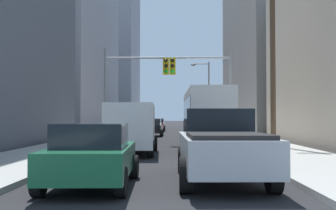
{
  "coord_description": "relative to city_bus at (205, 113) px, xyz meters",
  "views": [
    {
      "loc": [
        0.41,
        -3.39,
        1.66
      ],
      "look_at": [
        0.0,
        22.39,
        2.44
      ],
      "focal_mm": 44.36,
      "sensor_mm": 36.0,
      "label": 1
    }
  ],
  "objects": [
    {
      "name": "utility_pole_right",
      "position": [
        3.15,
        -5.72,
        3.27
      ],
      "size": [
        2.2,
        0.28,
        9.85
      ],
      "color": "brown",
      "rests_on": "ground"
    },
    {
      "name": "sedan_green",
      "position": [
        -4.02,
        -17.74,
        -1.16
      ],
      "size": [
        1.96,
        4.27,
        1.52
      ],
      "color": "#195938",
      "rests_on": "ground"
    },
    {
      "name": "sidewalk_left",
      "position": [
        -7.69,
        25.71,
        -1.85
      ],
      "size": [
        3.83,
        160.0,
        0.15
      ],
      "primitive_type": "cube",
      "color": "#9E9E99",
      "rests_on": "ground"
    },
    {
      "name": "city_bus",
      "position": [
        0.0,
        0.0,
        0.0
      ],
      "size": [
        2.67,
        11.53,
        3.4
      ],
      "color": "silver",
      "rests_on": "ground"
    },
    {
      "name": "pickup_truck_silver",
      "position": [
        -0.85,
        -16.7,
        -1.0
      ],
      "size": [
        2.2,
        5.44,
        1.9
      ],
      "color": "#B7BABF",
      "rests_on": "ground"
    },
    {
      "name": "sedan_black",
      "position": [
        -4.07,
        9.08,
        -1.16
      ],
      "size": [
        1.95,
        4.25,
        1.52
      ],
      "color": "black",
      "rests_on": "ground"
    },
    {
      "name": "sedan_red",
      "position": [
        -4.21,
        19.91,
        -1.16
      ],
      "size": [
        1.95,
        4.25,
        1.52
      ],
      "color": "maroon",
      "rests_on": "ground"
    },
    {
      "name": "cargo_van_white",
      "position": [
        -3.99,
        -8.87,
        -0.64
      ],
      "size": [
        2.18,
        5.28,
        2.26
      ],
      "color": "white",
      "rests_on": "ground"
    },
    {
      "name": "street_lamp_right",
      "position": [
        1.26,
        15.82,
        2.57
      ],
      "size": [
        2.01,
        0.32,
        7.5
      ],
      "color": "gray",
      "rests_on": "ground"
    },
    {
      "name": "sidewalk_right",
      "position": [
        2.77,
        25.71,
        -1.85
      ],
      "size": [
        3.83,
        160.0,
        0.15
      ],
      "primitive_type": "cube",
      "color": "#9E9E99",
      "rests_on": "ground"
    },
    {
      "name": "sedan_grey",
      "position": [
        -4.24,
        25.29,
        -1.16
      ],
      "size": [
        1.95,
        4.25,
        1.52
      ],
      "color": "slate",
      "rests_on": "ground"
    },
    {
      "name": "traffic_signal_near_right",
      "position": [
        -0.21,
        -1.84,
        2.12
      ],
      "size": [
        3.91,
        0.44,
        6.0
      ],
      "color": "gray",
      "rests_on": "ground"
    },
    {
      "name": "traffic_signal_near_left",
      "position": [
        -4.64,
        -1.84,
        2.13
      ],
      "size": [
        4.07,
        0.44,
        6.0
      ],
      "color": "gray",
      "rests_on": "ground"
    },
    {
      "name": "building_left_mid_office",
      "position": [
        -21.31,
        25.07,
        8.23
      ],
      "size": [
        20.51,
        26.51,
        20.32
      ],
      "primitive_type": "cube",
      "color": "#93939E",
      "rests_on": "ground"
    },
    {
      "name": "sedan_navy",
      "position": [
        -0.84,
        -8.81,
        -1.16
      ],
      "size": [
        1.96,
        4.27,
        1.52
      ],
      "color": "#141E4C",
      "rests_on": "ground"
    },
    {
      "name": "building_right_mid_block",
      "position": [
        14.17,
        20.43,
        7.99
      ],
      "size": [
        18.31,
        24.75,
        19.84
      ],
      "primitive_type": "cube",
      "color": "gray",
      "rests_on": "ground"
    }
  ]
}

